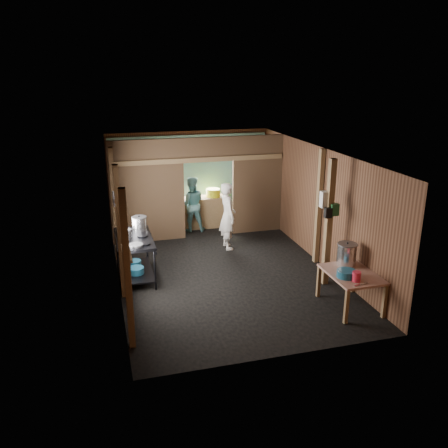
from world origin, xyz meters
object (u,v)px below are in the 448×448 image
object	(u,v)px
cook	(228,216)
stock_pot	(347,255)
yellow_tub	(213,193)
pink_bucket	(356,277)
stove_pot_large	(139,224)
gas_range	(135,258)
prep_table	(350,290)

from	to	relation	value
cook	stock_pot	bearing A→B (deg)	-157.31
yellow_tub	cook	size ratio (longest dim) A/B	0.24
yellow_tub	pink_bucket	bearing A→B (deg)	-78.25
stove_pot_large	pink_bucket	size ratio (longest dim) A/B	1.83
cook	pink_bucket	bearing A→B (deg)	-164.10
stock_pot	pink_bucket	size ratio (longest dim) A/B	2.47
gas_range	cook	distance (m)	2.65
pink_bucket	yellow_tub	world-z (taller)	yellow_tub
stock_pot	cook	xyz separation A→B (m)	(-1.45, 3.14, -0.06)
stove_pot_large	yellow_tub	bearing A→B (deg)	47.97
pink_bucket	cook	bearing A→B (deg)	108.02
stock_pot	pink_bucket	bearing A→B (deg)	-105.51
prep_table	pink_bucket	bearing A→B (deg)	-107.79
gas_range	pink_bucket	size ratio (longest dim) A/B	8.50
stock_pot	yellow_tub	world-z (taller)	stock_pot
gas_range	stove_pot_large	bearing A→B (deg)	67.88
cook	gas_range	bearing A→B (deg)	114.29
yellow_tub	prep_table	bearing A→B (deg)	-76.47
gas_range	stock_pot	size ratio (longest dim) A/B	3.44
stock_pot	yellow_tub	size ratio (longest dim) A/B	1.13
gas_range	pink_bucket	distance (m)	4.50
prep_table	cook	size ratio (longest dim) A/B	0.69
stove_pot_large	stock_pot	xyz separation A→B (m)	(3.63, -2.39, -0.17)
gas_range	pink_bucket	bearing A→B (deg)	-36.62
pink_bucket	gas_range	bearing A→B (deg)	143.38
prep_table	cook	world-z (taller)	cook
prep_table	stock_pot	xyz separation A→B (m)	(0.09, 0.39, 0.54)
prep_table	stove_pot_large	size ratio (longest dim) A/B	3.48
gas_range	cook	size ratio (longest dim) A/B	0.93
yellow_tub	cook	distance (m)	1.77
pink_bucket	yellow_tub	size ratio (longest dim) A/B	0.46
stock_pot	pink_bucket	xyz separation A→B (m)	(-0.20, -0.71, -0.11)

